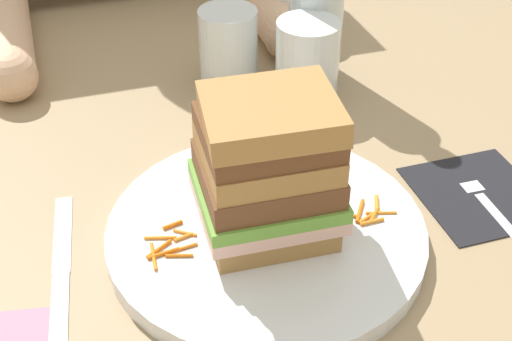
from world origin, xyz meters
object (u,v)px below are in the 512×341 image
(fork, at_px, (492,205))
(sandwich, at_px, (267,168))
(knife, at_px, (61,274))
(main_plate, at_px, (266,233))
(napkin_dark, at_px, (479,194))
(empty_tumbler_0, at_px, (228,48))
(juice_glass, at_px, (307,66))

(fork, bearing_deg, sandwich, 174.04)
(knife, bearing_deg, sandwich, -3.68)
(main_plate, relative_size, napkin_dark, 2.31)
(fork, bearing_deg, empty_tumbler_0, 119.59)
(fork, bearing_deg, knife, 175.07)
(sandwich, bearing_deg, knife, 176.32)
(empty_tumbler_0, bearing_deg, sandwich, -99.06)
(sandwich, height_order, fork, sandwich)
(main_plate, xyz_separation_m, napkin_dark, (0.22, -0.00, -0.01))
(knife, bearing_deg, juice_glass, 34.73)
(main_plate, bearing_deg, juice_glass, 61.15)
(main_plate, relative_size, juice_glass, 2.92)
(knife, distance_m, empty_tumbler_0, 0.36)
(main_plate, xyz_separation_m, juice_glass, (0.12, 0.22, 0.04))
(main_plate, height_order, juice_glass, juice_glass)
(napkin_dark, height_order, juice_glass, juice_glass)
(napkin_dark, bearing_deg, sandwich, 179.84)
(juice_glass, height_order, empty_tumbler_0, juice_glass)
(juice_glass, bearing_deg, knife, -145.27)
(main_plate, bearing_deg, sandwich, -75.89)
(sandwich, relative_size, juice_glass, 1.38)
(juice_glass, xyz_separation_m, empty_tumbler_0, (-0.08, 0.06, 0.00))
(knife, bearing_deg, napkin_dark, -1.76)
(sandwich, height_order, knife, sandwich)
(fork, height_order, empty_tumbler_0, empty_tumbler_0)
(sandwich, xyz_separation_m, juice_glass, (0.12, 0.22, -0.04))
(napkin_dark, bearing_deg, empty_tumbler_0, 121.55)
(main_plate, distance_m, napkin_dark, 0.22)
(sandwich, distance_m, fork, 0.23)
(juice_glass, relative_size, empty_tumbler_0, 1.02)
(napkin_dark, distance_m, juice_glass, 0.25)
(napkin_dark, height_order, empty_tumbler_0, empty_tumbler_0)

